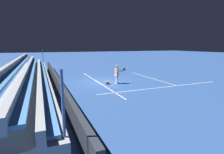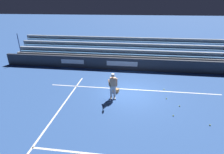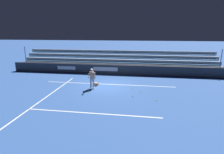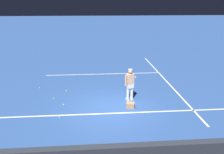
{
  "view_description": "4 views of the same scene",
  "coord_description": "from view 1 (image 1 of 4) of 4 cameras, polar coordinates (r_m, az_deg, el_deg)",
  "views": [
    {
      "loc": [
        15.85,
        -5.62,
        3.54
      ],
      "look_at": [
        1.06,
        0.52,
        0.62
      ],
      "focal_mm": 28.0,
      "sensor_mm": 36.0,
      "label": 1
    },
    {
      "loc": [
        -0.01,
        10.68,
        5.72
      ],
      "look_at": [
        1.42,
        -0.27,
        0.99
      ],
      "focal_mm": 28.0,
      "sensor_mm": 36.0,
      "label": 2
    },
    {
      "loc": [
        -2.57,
        14.81,
        4.76
      ],
      "look_at": [
        -0.48,
        0.74,
        1.04
      ],
      "focal_mm": 28.0,
      "sensor_mm": 36.0,
      "label": 3
    },
    {
      "loc": [
        -0.57,
        -9.62,
        4.94
      ],
      "look_at": [
        0.32,
        1.57,
        1.1
      ],
      "focal_mm": 35.0,
      "sensor_mm": 36.0,
      "label": 4
    }
  ],
  "objects": [
    {
      "name": "ball_box_cardboard",
      "position": [
        16.14,
        -1.54,
        -1.88
      ],
      "size": [
        0.46,
        0.38,
        0.26
      ],
      "primitive_type": "cube",
      "rotation": [
        0.0,
        0.0,
        -0.23
      ],
      "color": "#A87F51",
      "rests_on": "ground"
    },
    {
      "name": "tennis_ball_stray_back",
      "position": [
        20.14,
        1.26,
        0.29
      ],
      "size": [
        0.07,
        0.07,
        0.07
      ],
      "primitive_type": "sphere",
      "color": "#CCE533",
      "rests_on": "ground"
    },
    {
      "name": "court_baseline_white",
      "position": [
        17.02,
        -4.54,
        -1.7
      ],
      "size": [
        12.0,
        0.1,
        0.01
      ],
      "primitive_type": "cube",
      "color": "white",
      "rests_on": "ground"
    },
    {
      "name": "tennis_ball_by_box",
      "position": [
        19.06,
        -7.34,
        -0.37
      ],
      "size": [
        0.07,
        0.07,
        0.07
      ],
      "primitive_type": "sphere",
      "color": "#CCE533",
      "rests_on": "ground"
    },
    {
      "name": "tennis_ball_midcourt",
      "position": [
        19.41,
        -3.63,
        -0.11
      ],
      "size": [
        0.07,
        0.07,
        0.07
      ],
      "primitive_type": "sphere",
      "color": "#CCE533",
      "rests_on": "ground"
    },
    {
      "name": "tennis_player",
      "position": [
        16.26,
        1.6,
        0.95
      ],
      "size": [
        0.59,
        1.06,
        1.71
      ],
      "color": "silver",
      "rests_on": "ground"
    },
    {
      "name": "back_wall_sponsor_board",
      "position": [
        16.16,
        -17.95,
        -0.85
      ],
      "size": [
        24.62,
        0.25,
        1.1
      ],
      "color": "#2D333D",
      "rests_on": "ground"
    },
    {
      "name": "bleacher_stand",
      "position": [
        16.11,
        -24.47,
        -0.67
      ],
      "size": [
        23.39,
        2.4,
        2.95
      ],
      "color": "#9EA3A8",
      "rests_on": "ground"
    },
    {
      "name": "tennis_ball_near_player",
      "position": [
        21.9,
        0.87,
        1.1
      ],
      "size": [
        0.07,
        0.07,
        0.07
      ],
      "primitive_type": "sphere",
      "color": "#CCE533",
      "rests_on": "ground"
    },
    {
      "name": "court_service_line_white",
      "position": [
        19.68,
        12.3,
        -0.28
      ],
      "size": [
        8.22,
        0.1,
        0.01
      ],
      "primitive_type": "cube",
      "color": "white",
      "rests_on": "ground"
    },
    {
      "name": "court_sideline_white",
      "position": [
        15.58,
        16.37,
        -3.22
      ],
      "size": [
        0.1,
        12.0,
        0.01
      ],
      "primitive_type": "cube",
      "color": "white",
      "rests_on": "ground"
    },
    {
      "name": "ground_plane",
      "position": [
        17.18,
        -2.96,
        -1.58
      ],
      "size": [
        160.0,
        160.0,
        0.0
      ],
      "primitive_type": "plane",
      "color": "#2D5193"
    },
    {
      "name": "tennis_ball_far_left",
      "position": [
        20.27,
        -2.09,
        0.35
      ],
      "size": [
        0.07,
        0.07,
        0.07
      ],
      "primitive_type": "sphere",
      "color": "#CCE533",
      "rests_on": "ground"
    }
  ]
}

